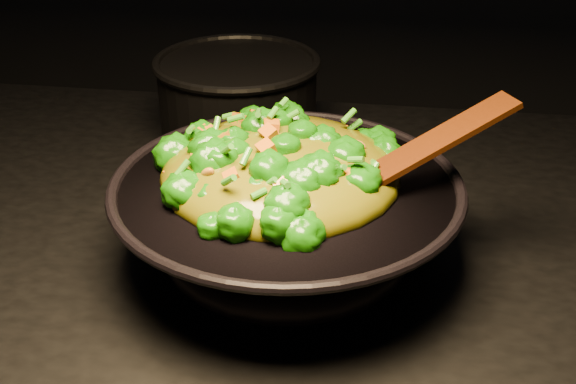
# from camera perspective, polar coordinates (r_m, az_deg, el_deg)

# --- Properties ---
(wok) EXTENTS (0.40, 0.40, 0.10)m
(wok) POSITION_cam_1_polar(r_m,az_deg,el_deg) (0.79, -0.11, -2.64)
(wok) COLOR black
(wok) RESTS_ON stovetop
(stir_fry) EXTENTS (0.30, 0.30, 0.09)m
(stir_fry) POSITION_cam_1_polar(r_m,az_deg,el_deg) (0.76, -0.61, 4.13)
(stir_fry) COLOR #166106
(stir_fry) RESTS_ON wok
(spatula) EXTENTS (0.22, 0.14, 0.10)m
(spatula) POSITION_cam_1_polar(r_m,az_deg,el_deg) (0.75, 9.86, 2.94)
(spatula) COLOR #351206
(spatula) RESTS_ON wok
(back_pot) EXTENTS (0.27, 0.27, 0.13)m
(back_pot) POSITION_cam_1_polar(r_m,az_deg,el_deg) (1.08, -3.96, 7.20)
(back_pot) COLOR black
(back_pot) RESTS_ON stovetop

